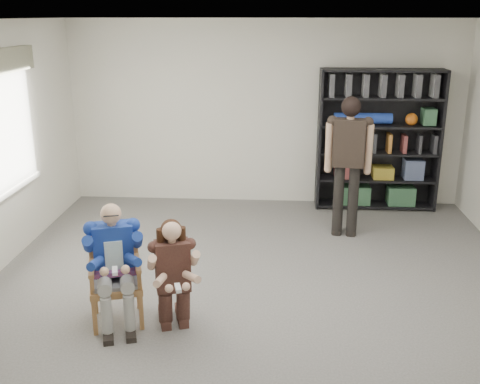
# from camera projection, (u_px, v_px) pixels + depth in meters

# --- Properties ---
(room_shell) EXTENTS (6.00, 7.00, 2.80)m
(room_shell) POSITION_uv_depth(u_px,v_px,m) (257.00, 176.00, 5.26)
(room_shell) COLOR white
(room_shell) RESTS_ON ground
(floor) EXTENTS (6.00, 7.00, 0.01)m
(floor) POSITION_uv_depth(u_px,v_px,m) (256.00, 309.00, 5.68)
(floor) COLOR #5F5C58
(floor) RESTS_ON ground
(armchair) EXTENTS (0.66, 0.65, 0.92)m
(armchair) POSITION_uv_depth(u_px,v_px,m) (116.00, 278.00, 5.32)
(armchair) COLOR #A0763E
(armchair) RESTS_ON floor
(seated_man) EXTENTS (0.71, 0.84, 1.20)m
(seated_man) POSITION_uv_depth(u_px,v_px,m) (115.00, 264.00, 5.28)
(seated_man) COLOR navy
(seated_man) RESTS_ON floor
(kneeling_woman) EXTENTS (0.66, 0.84, 1.10)m
(kneeling_woman) POSITION_uv_depth(u_px,v_px,m) (173.00, 277.00, 5.15)
(kneeling_woman) COLOR #3A1C19
(kneeling_woman) RESTS_ON floor
(bookshelf) EXTENTS (1.80, 0.38, 2.10)m
(bookshelf) POSITION_uv_depth(u_px,v_px,m) (378.00, 140.00, 8.38)
(bookshelf) COLOR black
(bookshelf) RESTS_ON floor
(standing_man) EXTENTS (0.61, 0.39, 1.86)m
(standing_man) POSITION_uv_depth(u_px,v_px,m) (347.00, 169.00, 7.31)
(standing_man) COLOR black
(standing_man) RESTS_ON floor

